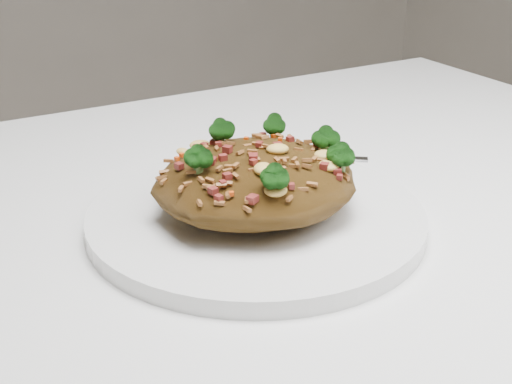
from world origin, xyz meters
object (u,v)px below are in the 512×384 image
at_px(plate, 256,217).
at_px(fork, 288,157).
at_px(dining_table, 156,383).
at_px(fried_rice, 257,172).

bearing_deg(plate, fork, 45.03).
bearing_deg(fork, plate, -99.48).
xyz_separation_m(dining_table, fried_rice, (0.11, 0.03, 0.14)).
bearing_deg(dining_table, fork, 31.76).
bearing_deg(dining_table, plate, 18.14).
height_order(fried_rice, fork, fried_rice).
bearing_deg(fried_rice, plate, 168.00).
distance_m(plate, fork, 0.11).
height_order(dining_table, plate, plate).
bearing_deg(dining_table, fried_rice, 17.99).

